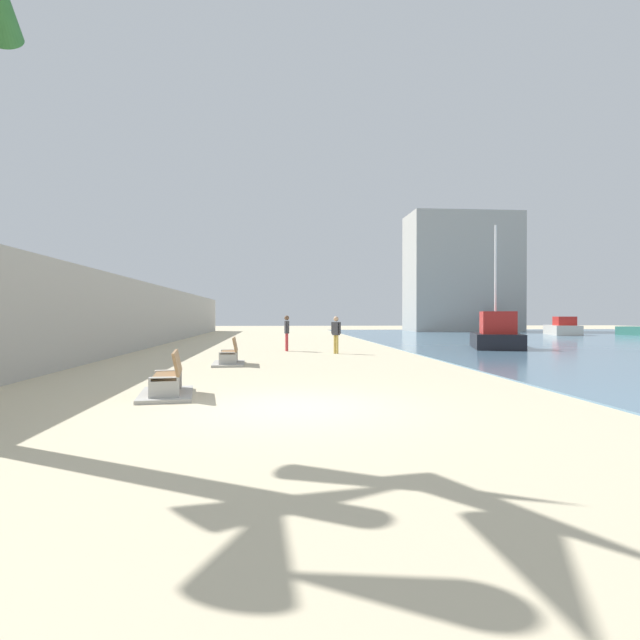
{
  "coord_description": "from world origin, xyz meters",
  "views": [
    {
      "loc": [
        -0.36,
        -9.8,
        1.75
      ],
      "look_at": [
        2.06,
        17.57,
        1.52
      ],
      "focal_mm": 28.98,
      "sensor_mm": 36.0,
      "label": 1
    }
  ],
  "objects_px": {
    "person_standing": "(287,330)",
    "boat_far_left": "(496,335)",
    "boat_nearest": "(489,324)",
    "bench_far": "(229,358)",
    "boat_far_right": "(563,328)",
    "person_walking": "(336,332)",
    "bench_near": "(168,385)"
  },
  "relations": [
    {
      "from": "person_standing",
      "to": "boat_far_left",
      "type": "relative_size",
      "value": 0.27
    },
    {
      "from": "boat_far_left",
      "to": "boat_nearest",
      "type": "bearing_deg",
      "value": 67.57
    },
    {
      "from": "boat_far_left",
      "to": "person_standing",
      "type": "bearing_deg",
      "value": -176.69
    },
    {
      "from": "bench_far",
      "to": "boat_far_right",
      "type": "xyz_separation_m",
      "value": [
        27.01,
        24.93,
        0.41
      ]
    },
    {
      "from": "boat_far_left",
      "to": "person_walking",
      "type": "bearing_deg",
      "value": -163.89
    },
    {
      "from": "boat_far_left",
      "to": "boat_far_right",
      "type": "height_order",
      "value": "boat_far_left"
    },
    {
      "from": "bench_far",
      "to": "boat_nearest",
      "type": "relative_size",
      "value": 0.31
    },
    {
      "from": "person_standing",
      "to": "boat_nearest",
      "type": "xyz_separation_m",
      "value": [
        21.88,
        27.08,
        -0.21
      ]
    },
    {
      "from": "bench_near",
      "to": "boat_far_right",
      "type": "xyz_separation_m",
      "value": [
        27.72,
        32.06,
        0.41
      ]
    },
    {
      "from": "person_walking",
      "to": "person_standing",
      "type": "height_order",
      "value": "person_standing"
    },
    {
      "from": "bench_far",
      "to": "person_standing",
      "type": "distance_m",
      "value": 7.19
    },
    {
      "from": "bench_near",
      "to": "bench_far",
      "type": "xyz_separation_m",
      "value": [
        0.72,
        7.13,
        0.0
      ]
    },
    {
      "from": "bench_far",
      "to": "boat_nearest",
      "type": "xyz_separation_m",
      "value": [
        24.08,
        33.88,
        0.59
      ]
    },
    {
      "from": "bench_near",
      "to": "boat_far_left",
      "type": "height_order",
      "value": "boat_far_left"
    },
    {
      "from": "person_standing",
      "to": "boat_nearest",
      "type": "height_order",
      "value": "boat_nearest"
    },
    {
      "from": "bench_far",
      "to": "boat_nearest",
      "type": "bearing_deg",
      "value": 54.59
    },
    {
      "from": "boat_far_left",
      "to": "boat_far_right",
      "type": "bearing_deg",
      "value": 51.66
    },
    {
      "from": "person_standing",
      "to": "boat_nearest",
      "type": "relative_size",
      "value": 0.25
    },
    {
      "from": "bench_far",
      "to": "person_walking",
      "type": "relative_size",
      "value": 1.25
    },
    {
      "from": "bench_far",
      "to": "person_standing",
      "type": "xyz_separation_m",
      "value": [
        2.2,
        6.8,
        0.8
      ]
    },
    {
      "from": "person_standing",
      "to": "boat_far_right",
      "type": "distance_m",
      "value": 30.73
    },
    {
      "from": "bench_far",
      "to": "boat_nearest",
      "type": "distance_m",
      "value": 41.57
    },
    {
      "from": "person_standing",
      "to": "boat_far_left",
      "type": "height_order",
      "value": "boat_far_left"
    },
    {
      "from": "bench_near",
      "to": "bench_far",
      "type": "height_order",
      "value": "same"
    },
    {
      "from": "boat_nearest",
      "to": "boat_far_left",
      "type": "bearing_deg",
      "value": -112.43
    },
    {
      "from": "person_walking",
      "to": "boat_nearest",
      "type": "xyz_separation_m",
      "value": [
        19.66,
        28.97,
        -0.18
      ]
    },
    {
      "from": "boat_far_right",
      "to": "boat_nearest",
      "type": "distance_m",
      "value": 9.42
    },
    {
      "from": "bench_near",
      "to": "bench_far",
      "type": "bearing_deg",
      "value": 84.27
    },
    {
      "from": "bench_far",
      "to": "person_walking",
      "type": "height_order",
      "value": "person_walking"
    },
    {
      "from": "bench_far",
      "to": "boat_far_right",
      "type": "distance_m",
      "value": 36.76
    },
    {
      "from": "person_walking",
      "to": "boat_far_right",
      "type": "xyz_separation_m",
      "value": [
        22.59,
        20.02,
        -0.36
      ]
    },
    {
      "from": "person_standing",
      "to": "boat_far_left",
      "type": "distance_m",
      "value": 10.99
    }
  ]
}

